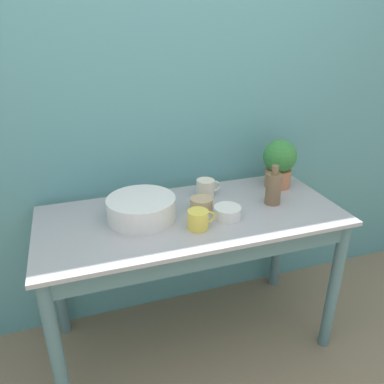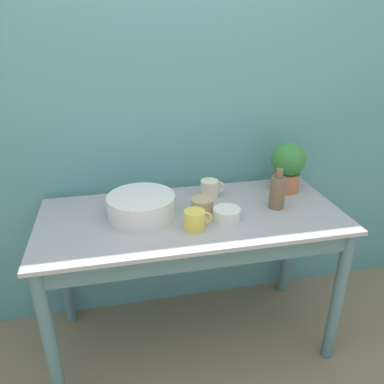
{
  "view_description": "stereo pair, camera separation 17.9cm",
  "coord_description": "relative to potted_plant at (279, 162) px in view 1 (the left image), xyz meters",
  "views": [
    {
      "loc": [
        -0.52,
        -1.21,
        1.67
      ],
      "look_at": [
        0.0,
        0.33,
        0.93
      ],
      "focal_mm": 35.0,
      "sensor_mm": 36.0,
      "label": 1
    },
    {
      "loc": [
        -0.34,
        -1.26,
        1.67
      ],
      "look_at": [
        0.0,
        0.33,
        0.93
      ],
      "focal_mm": 35.0,
      "sensor_mm": 36.0,
      "label": 2
    }
  ],
  "objects": [
    {
      "name": "mug_cream",
      "position": [
        -0.44,
        0.0,
        -0.1
      ],
      "size": [
        0.13,
        0.1,
        0.1
      ],
      "color": "beige",
      "rests_on": "counter_table"
    },
    {
      "name": "counter_table",
      "position": [
        -0.57,
        -0.2,
        -0.3
      ],
      "size": [
        1.49,
        0.67,
        0.81
      ],
      "color": "slate",
      "rests_on": "ground_plane"
    },
    {
      "name": "mug_yellow",
      "position": [
        -0.59,
        -0.31,
        -0.1
      ],
      "size": [
        0.13,
        0.1,
        0.09
      ],
      "color": "#E5CC4C",
      "rests_on": "counter_table"
    },
    {
      "name": "bowl_small_enamel_white",
      "position": [
        -0.42,
        -0.26,
        -0.12
      ],
      "size": [
        0.13,
        0.13,
        0.06
      ],
      "color": "silver",
      "rests_on": "counter_table"
    },
    {
      "name": "bottle_tall",
      "position": [
        -0.14,
        -0.19,
        -0.06
      ],
      "size": [
        0.08,
        0.08,
        0.21
      ],
      "color": "brown",
      "rests_on": "counter_table"
    },
    {
      "name": "bowl_small_tan",
      "position": [
        -0.52,
        -0.15,
        -0.12
      ],
      "size": [
        0.11,
        0.11,
        0.07
      ],
      "color": "tan",
      "rests_on": "counter_table"
    },
    {
      "name": "wall_back",
      "position": [
        -0.57,
        0.22,
        0.24
      ],
      "size": [
        6.0,
        0.05,
        2.4
      ],
      "color": "teal",
      "rests_on": "ground_plane"
    },
    {
      "name": "potted_plant",
      "position": [
        0.0,
        0.0,
        0.0
      ],
      "size": [
        0.19,
        0.19,
        0.27
      ],
      "color": "#B7704C",
      "rests_on": "counter_table"
    },
    {
      "name": "ground_plane",
      "position": [
        -0.57,
        -0.51,
        -0.96
      ],
      "size": [
        12.0,
        12.0,
        0.0
      ],
      "primitive_type": "plane",
      "color": "#7F7056"
    },
    {
      "name": "bowl_wash_large",
      "position": [
        -0.82,
        -0.14,
        -0.1
      ],
      "size": [
        0.33,
        0.33,
        0.11
      ],
      "color": "silver",
      "rests_on": "counter_table"
    }
  ]
}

